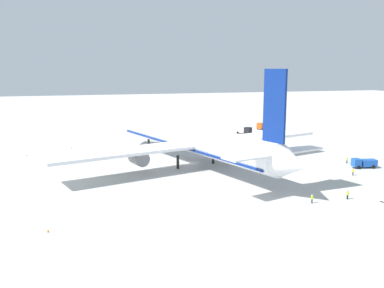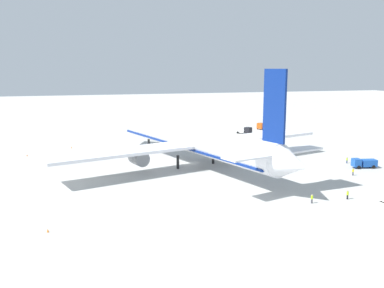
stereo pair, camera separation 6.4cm
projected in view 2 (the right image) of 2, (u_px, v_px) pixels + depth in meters
name	position (u px, v px, depth m)	size (l,w,h in m)	color
ground_plane	(189.00, 164.00, 113.62)	(600.00, 600.00, 0.00)	#B2B2AD
airliner	(192.00, 139.00, 111.35)	(78.70, 76.99, 25.17)	white
service_truck_0	(263.00, 125.00, 177.26)	(5.50, 6.39, 2.83)	#BF4C14
service_truck_1	(244.00, 130.00, 164.50)	(6.53, 5.27, 2.72)	black
service_truck_3	(364.00, 163.00, 108.58)	(3.38, 6.42, 2.45)	#194CA5
baggage_cart_0	(286.00, 135.00, 156.78)	(3.12, 3.03, 1.53)	#26598C
ground_worker_0	(244.00, 137.00, 152.13)	(0.57, 0.57, 1.68)	black
ground_worker_1	(312.00, 199.00, 80.33)	(0.42, 0.42, 1.73)	#3F3F47
ground_worker_2	(348.00, 195.00, 82.81)	(0.47, 0.47, 1.76)	black
ground_worker_3	(353.00, 172.00, 101.07)	(0.45, 0.45, 1.75)	#3F3F47
ground_worker_5	(347.00, 160.00, 113.99)	(0.48, 0.48, 1.61)	navy
traffic_cone_0	(72.00, 147.00, 135.18)	(0.36, 0.36, 0.55)	orange
traffic_cone_1	(27.00, 155.00, 123.08)	(0.36, 0.36, 0.55)	orange
traffic_cone_2	(48.00, 231.00, 66.32)	(0.36, 0.36, 0.55)	orange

